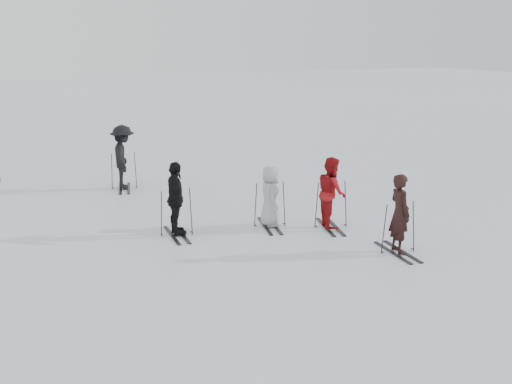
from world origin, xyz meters
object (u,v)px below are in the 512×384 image
(skier_grey, at_px, (270,197))
(skier_uphill_far, at_px, (123,158))
(skier_red, at_px, (331,193))
(skier_uphill_left, at_px, (176,200))
(skier_near_dark, at_px, (400,215))

(skier_grey, xyz_separation_m, skier_uphill_far, (-2.06, 5.57, 0.22))
(skier_red, distance_m, skier_grey, 1.51)
(skier_uphill_left, bearing_deg, skier_uphill_far, 4.85)
(skier_red, relative_size, skier_grey, 1.16)
(skier_grey, bearing_deg, skier_red, -104.26)
(skier_near_dark, distance_m, skier_uphill_left, 5.13)
(skier_near_dark, relative_size, skier_uphill_left, 0.99)
(skier_grey, distance_m, skier_uphill_left, 2.34)
(skier_near_dark, xyz_separation_m, skier_grey, (-1.53, 3.03, -0.11))
(skier_near_dark, distance_m, skier_grey, 3.39)
(skier_red, distance_m, skier_uphill_left, 3.78)
(skier_uphill_left, bearing_deg, skier_red, -100.12)
(skier_uphill_far, bearing_deg, skier_grey, -142.98)
(skier_uphill_far, bearing_deg, skier_uphill_left, -166.00)
(skier_near_dark, height_order, skier_uphill_far, skier_uphill_far)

